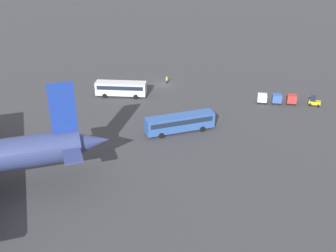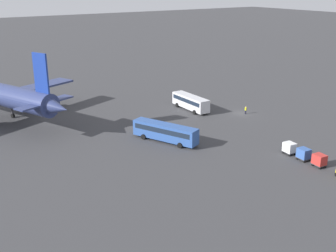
% 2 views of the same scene
% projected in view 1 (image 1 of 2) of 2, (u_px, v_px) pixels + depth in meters
% --- Properties ---
extents(ground_plane, '(600.00, 600.00, 0.00)m').
position_uv_depth(ground_plane, '(163.00, 84.00, 99.77)').
color(ground_plane, '#38383A').
extents(shuttle_bus_near, '(11.10, 3.19, 3.26)m').
position_uv_depth(shuttle_bus_near, '(121.00, 88.00, 92.50)').
color(shuttle_bus_near, silver).
rests_on(shuttle_bus_near, ground).
extents(shuttle_bus_far, '(12.94, 7.37, 3.34)m').
position_uv_depth(shuttle_bus_far, '(180.00, 122.00, 77.33)').
color(shuttle_bus_far, '#2D5199').
rests_on(shuttle_bus_far, ground).
extents(baggage_tug, '(2.69, 2.25, 2.10)m').
position_uv_depth(baggage_tug, '(314.00, 101.00, 88.48)').
color(baggage_tug, gold).
rests_on(baggage_tug, ground).
extents(worker_person, '(0.38, 0.38, 1.74)m').
position_uv_depth(worker_person, '(167.00, 80.00, 99.72)').
color(worker_person, '#1E1E2D').
rests_on(worker_person, ground).
extents(cargo_cart_red, '(2.14, 1.86, 2.06)m').
position_uv_depth(cargo_cart_red, '(292.00, 99.00, 88.92)').
color(cargo_cart_red, '#38383D').
rests_on(cargo_cart_red, ground).
extents(cargo_cart_blue, '(2.14, 1.86, 2.06)m').
position_uv_depth(cargo_cart_blue, '(277.00, 98.00, 89.11)').
color(cargo_cart_blue, '#38383D').
rests_on(cargo_cart_blue, ground).
extents(cargo_cart_white, '(2.14, 1.86, 2.06)m').
position_uv_depth(cargo_cart_white, '(262.00, 98.00, 89.39)').
color(cargo_cart_white, '#38383D').
rests_on(cargo_cart_white, ground).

